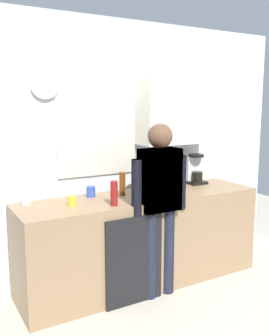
{
  "coord_description": "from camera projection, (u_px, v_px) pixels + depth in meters",
  "views": [
    {
      "loc": [
        -1.86,
        -2.77,
        1.76
      ],
      "look_at": [
        -0.12,
        0.25,
        1.18
      ],
      "focal_mm": 40.65,
      "sensor_mm": 36.0,
      "label": 1
    }
  ],
  "objects": [
    {
      "name": "bottle_red_vinegar",
      "position": [
        114.0,
        193.0,
        3.3
      ],
      "size": [
        0.06,
        0.06,
        0.22
      ],
      "primitive_type": "cylinder",
      "color": "maroon",
      "rests_on": "kitchen_counter"
    },
    {
      "name": "dishwasher_panel",
      "position": [
        134.0,
        261.0,
        3.35
      ],
      "size": [
        0.56,
        0.02,
        0.8
      ],
      "primitive_type": "cube",
      "color": "black",
      "rests_on": "ground_plane"
    },
    {
      "name": "mixing_bowl",
      "position": [
        166.0,
        183.0,
        4.05
      ],
      "size": [
        0.22,
        0.22,
        0.08
      ],
      "primitive_type": "cylinder",
      "color": "#4C72A5",
      "rests_on": "kitchen_counter"
    },
    {
      "name": "coffee_maker",
      "position": [
        194.0,
        170.0,
        4.24
      ],
      "size": [
        0.2,
        0.2,
        0.33
      ],
      "color": "black",
      "rests_on": "kitchen_counter"
    },
    {
      "name": "person_at_sink",
      "position": [
        159.0,
        196.0,
        3.42
      ],
      "size": [
        0.57,
        0.22,
        1.6
      ],
      "rotation": [
        0.0,
        0.0,
        0.07
      ],
      "color": "brown",
      "rests_on": "ground_plane"
    },
    {
      "name": "cup_blue_mug",
      "position": [
        91.0,
        192.0,
        3.63
      ],
      "size": [
        0.08,
        0.08,
        0.1
      ],
      "primitive_type": "cylinder",
      "color": "#3351B2",
      "rests_on": "kitchen_counter"
    },
    {
      "name": "bottle_dark_sauce",
      "position": [
        140.0,
        182.0,
        3.9
      ],
      "size": [
        0.06,
        0.06,
        0.18
      ],
      "primitive_type": "cylinder",
      "color": "black",
      "rests_on": "kitchen_counter"
    },
    {
      "name": "dish_soap",
      "position": [
        141.0,
        190.0,
        3.57
      ],
      "size": [
        0.06,
        0.06,
        0.18
      ],
      "color": "blue",
      "rests_on": "kitchen_counter"
    },
    {
      "name": "bottle_amber_beer",
      "position": [
        122.0,
        184.0,
        3.67
      ],
      "size": [
        0.06,
        0.06,
        0.23
      ],
      "primitive_type": "cylinder",
      "color": "brown",
      "rests_on": "kitchen_counter"
    },
    {
      "name": "ground_plane",
      "position": [
        158.0,
        294.0,
        3.58
      ],
      "size": [
        8.0,
        8.0,
        0.0
      ],
      "primitive_type": "plane",
      "color": "beige"
    },
    {
      "name": "kitchen_counter",
      "position": [
        142.0,
        239.0,
        3.76
      ],
      "size": [
        2.43,
        0.64,
        0.89
      ],
      "primitive_type": "cube",
      "color": "#937251",
      "rests_on": "ground_plane"
    },
    {
      "name": "storage_canister",
      "position": [
        173.0,
        188.0,
        3.63
      ],
      "size": [
        0.14,
        0.14,
        0.17
      ],
      "primitive_type": "cylinder",
      "color": "silver",
      "rests_on": "kitchen_counter"
    },
    {
      "name": "cup_white_mug",
      "position": [
        26.0,
        199.0,
        3.34
      ],
      "size": [
        0.08,
        0.08,
        0.09
      ],
      "primitive_type": "cylinder",
      "color": "white",
      "rests_on": "kitchen_counter"
    },
    {
      "name": "back_wall_assembly",
      "position": [
        129.0,
        143.0,
        3.98
      ],
      "size": [
        4.03,
        0.42,
        2.6
      ],
      "color": "silver",
      "rests_on": "ground_plane"
    },
    {
      "name": "person_guest",
      "position": [
        159.0,
        196.0,
        3.42
      ],
      "size": [
        0.57,
        0.22,
        1.6
      ],
      "rotation": [
        0.0,
        0.0,
        3.42
      ],
      "color": "#3F4766",
      "rests_on": "ground_plane"
    },
    {
      "name": "cup_yellow_cup",
      "position": [
        72.0,
        201.0,
        3.31
      ],
      "size": [
        0.07,
        0.07,
        0.08
      ],
      "primitive_type": "cylinder",
      "color": "yellow",
      "rests_on": "kitchen_counter"
    }
  ]
}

